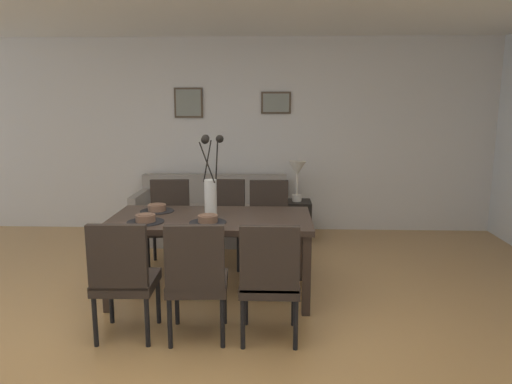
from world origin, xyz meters
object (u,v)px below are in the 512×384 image
dining_chair_near_right (169,218)px  centerpiece_vase (211,186)px  side_table (296,221)px  framed_picture_center (276,103)px  table_lamp (297,172)px  dining_table (211,225)px  framed_picture_left (189,103)px  dining_chair_far_left (197,275)px  dining_chair_mid_left (270,276)px  dining_chair_far_right (224,218)px  dining_chair_near_left (123,274)px  bowl_near_right (157,207)px  bowl_far_left (208,218)px  bowl_near_left (145,218)px  sofa (212,218)px  dining_chair_mid_right (269,219)px

dining_chair_near_right → centerpiece_vase: (0.57, -0.84, 0.51)m
side_table → framed_picture_center: framed_picture_center is taller
dining_chair_near_right → table_lamp: table_lamp is taller
dining_chair_near_right → framed_picture_center: framed_picture_center is taller
dining_table → table_lamp: 1.98m
side_table → framed_picture_left: bearing=159.1°
dining_chair_far_left → dining_chair_mid_left: size_ratio=1.00×
dining_chair_far_right → side_table: 1.24m
dining_chair_near_right → framed_picture_center: bearing=52.0°
dining_chair_far_right → centerpiece_vase: 1.02m
dining_chair_near_left → bowl_near_right: 1.11m
dining_chair_far_left → dining_chair_near_right: bearing=108.6°
dining_table → bowl_far_left: bearing=-90.0°
centerpiece_vase → side_table: centerpiece_vase is taller
bowl_near_left → sofa: bowl_near_left is taller
bowl_near_left → sofa: size_ratio=0.09×
dining_chair_near_right → centerpiece_vase: bearing=-55.8°
dining_chair_mid_right → sofa: size_ratio=0.48×
bowl_near_right → table_lamp: 2.10m
centerpiece_vase → framed_picture_left: framed_picture_left is taller
dining_chair_mid_left → dining_table: bearing=121.8°
bowl_near_right → table_lamp: bearing=48.2°
centerpiece_vase → framed_picture_center: size_ratio=1.85×
dining_chair_far_right → sofa: dining_chair_far_right is taller
dining_chair_far_left → centerpiece_vase: 1.01m
dining_chair_mid_right → bowl_near_right: dining_chair_mid_right is taller
dining_chair_near_left → dining_chair_far_right: same height
dining_chair_mid_left → bowl_near_left: (-1.08, 0.66, 0.27)m
dining_table → dining_chair_near_left: 1.03m
bowl_near_left → framed_picture_left: 2.71m
dining_chair_far_left → dining_chair_near_left: bearing=-179.8°
dining_chair_near_left → dining_chair_far_left: bearing=0.2°
dining_chair_mid_left → bowl_near_left: 1.29m
dining_chair_near_right → dining_chair_far_right: bearing=4.5°
bowl_far_left → framed_picture_center: bearing=76.9°
centerpiece_vase → framed_picture_left: 2.50m
dining_chair_near_left → dining_table: bearing=58.1°
dining_chair_far_right → dining_chair_mid_left: 1.83m
dining_table → dining_chair_mid_right: 1.00m
bowl_near_right → dining_table: bearing=-20.9°
dining_chair_far_left → bowl_near_left: dining_chair_far_left is taller
dining_chair_near_right → framed_picture_left: 1.93m
bowl_near_left → dining_chair_near_left: bearing=-90.0°
dining_chair_mid_left → dining_chair_near_left: bearing=-180.0°
dining_chair_near_left → dining_chair_far_right: bearing=72.1°
bowl_near_left → dining_chair_near_right: bearing=91.6°
dining_chair_mid_right → framed_picture_left: 2.22m
dining_chair_far_left → bowl_far_left: (-0.00, 0.66, 0.27)m
dining_table → bowl_far_left: (0.00, -0.21, 0.12)m
dining_chair_near_right → dining_chair_far_left: bearing=-71.4°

